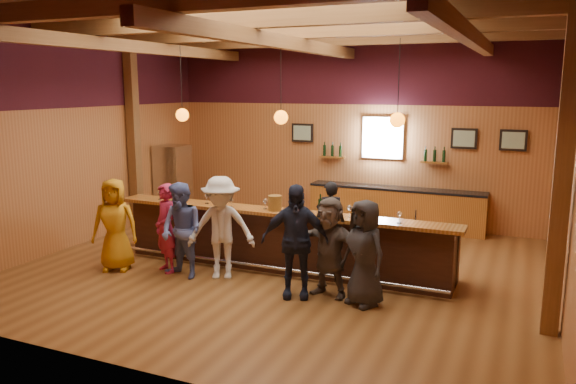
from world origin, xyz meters
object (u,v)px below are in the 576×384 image
object	(u,v)px
back_bar_cabinet	(395,208)
customer_white	(221,228)
bar_counter	(286,239)
customer_orange	(115,225)
customer_redvest	(166,228)
customer_denim	(182,231)
bartender	(330,219)
customer_brown	(329,247)
bottle_a	(300,203)
stainless_fridge	(173,182)
customer_dark	(364,253)
customer_navy	(295,241)
ice_bucket	(275,203)

from	to	relation	value
back_bar_cabinet	customer_white	xyz separation A→B (m)	(-1.94, -4.55, 0.40)
bar_counter	back_bar_cabinet	size ratio (longest dim) A/B	1.57
customer_white	customer_orange	bearing A→B (deg)	168.52
back_bar_cabinet	customer_white	size ratio (longest dim) A/B	2.28
customer_redvest	customer_denim	xyz separation A→B (m)	(0.42, -0.14, 0.03)
bartender	customer_denim	bearing A→B (deg)	27.13
customer_brown	bar_counter	bearing A→B (deg)	150.61
back_bar_cabinet	customer_orange	world-z (taller)	customer_orange
bottle_a	customer_denim	bearing A→B (deg)	-148.67
back_bar_cabinet	stainless_fridge	xyz separation A→B (m)	(-5.30, -1.12, 0.42)
bar_counter	customer_dark	bearing A→B (deg)	-33.23
customer_navy	customer_dark	world-z (taller)	customer_navy
customer_navy	bottle_a	bearing A→B (deg)	90.30
customer_white	customer_dark	distance (m)	2.55
customer_white	ice_bucket	distance (m)	1.02
customer_dark	customer_redvest	bearing A→B (deg)	-153.22
customer_white	customer_denim	bearing A→B (deg)	178.46
back_bar_cabinet	customer_navy	world-z (taller)	customer_navy
customer_redvest	customer_dark	size ratio (longest dim) A/B	0.98
bar_counter	customer_brown	world-z (taller)	customer_brown
customer_brown	customer_dark	xyz separation A→B (m)	(0.60, -0.15, 0.02)
bar_counter	customer_white	size ratio (longest dim) A/B	3.59
customer_redvest	ice_bucket	bearing A→B (deg)	52.86
customer_orange	customer_redvest	size ratio (longest dim) A/B	1.04
bartender	customer_navy	bearing A→B (deg)	73.99
bar_counter	customer_orange	xyz separation A→B (m)	(-2.70, -1.35, 0.30)
bar_counter	stainless_fridge	world-z (taller)	stainless_fridge
bar_counter	bartender	world-z (taller)	bartender
customer_navy	customer_dark	size ratio (longest dim) A/B	1.11
back_bar_cabinet	stainless_fridge	size ratio (longest dim) A/B	2.22
stainless_fridge	bottle_a	distance (m)	5.18
customer_dark	bottle_a	world-z (taller)	customer_dark
back_bar_cabinet	customer_redvest	world-z (taller)	customer_redvest
bottle_a	customer_navy	bearing A→B (deg)	-70.93
customer_brown	stainless_fridge	bearing A→B (deg)	158.02
customer_dark	bottle_a	bearing A→B (deg)	173.64
customer_denim	customer_brown	xyz separation A→B (m)	(2.58, 0.20, -0.04)
customer_white	stainless_fridge	bearing A→B (deg)	112.36
customer_white	customer_navy	bearing A→B (deg)	-33.53
stainless_fridge	customer_denim	size ratio (longest dim) A/B	1.10
back_bar_cabinet	customer_redvest	distance (m)	5.53
customer_dark	ice_bucket	bearing A→B (deg)	-176.16
customer_brown	ice_bucket	world-z (taller)	customer_brown
customer_orange	bartender	distance (m)	3.94
customer_denim	customer_dark	world-z (taller)	customer_denim
bar_counter	customer_brown	bearing A→B (deg)	-40.60
bar_counter	customer_denim	xyz separation A→B (m)	(-1.38, -1.22, 0.30)
bar_counter	bartender	xyz separation A→B (m)	(0.52, 0.93, 0.21)
stainless_fridge	ice_bucket	world-z (taller)	stainless_fridge
customer_navy	ice_bucket	size ratio (longest dim) A/B	6.85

